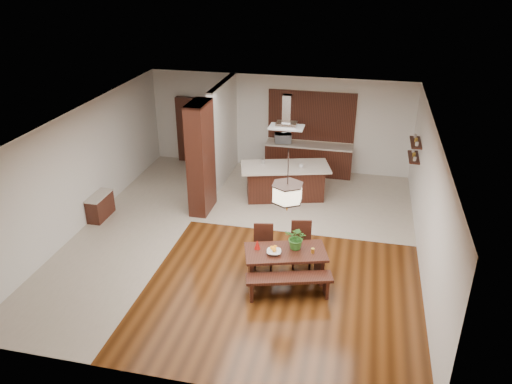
% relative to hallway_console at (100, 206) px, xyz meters
% --- Properties ---
extents(room_shell, '(9.00, 9.04, 2.92)m').
position_rel_hallway_console_xyz_m(room_shell, '(3.81, -0.20, 1.75)').
color(room_shell, '#3A1D0A').
rests_on(room_shell, ground).
extents(tile_hallway, '(2.50, 9.00, 0.01)m').
position_rel_hallway_console_xyz_m(tile_hallway, '(1.06, -0.20, -0.31)').
color(tile_hallway, '#C0B2A0').
rests_on(tile_hallway, ground).
extents(tile_kitchen, '(5.50, 4.00, 0.01)m').
position_rel_hallway_console_xyz_m(tile_kitchen, '(5.06, 2.30, -0.31)').
color(tile_kitchen, '#C0B2A0').
rests_on(tile_kitchen, ground).
extents(soffit_band, '(8.00, 9.00, 0.02)m').
position_rel_hallway_console_xyz_m(soffit_band, '(3.81, -0.20, 2.57)').
color(soffit_band, '#442611').
rests_on(soffit_band, room_shell).
extents(partition_pier, '(0.45, 1.00, 2.90)m').
position_rel_hallway_console_xyz_m(partition_pier, '(2.41, 1.00, 1.14)').
color(partition_pier, black).
rests_on(partition_pier, ground).
extents(partition_stub, '(0.18, 2.40, 2.90)m').
position_rel_hallway_console_xyz_m(partition_stub, '(2.41, 3.10, 1.14)').
color(partition_stub, silver).
rests_on(partition_stub, ground).
extents(hallway_console, '(0.37, 0.88, 0.63)m').
position_rel_hallway_console_xyz_m(hallway_console, '(0.00, 0.00, 0.00)').
color(hallway_console, black).
rests_on(hallway_console, ground).
extents(hallway_doorway, '(1.10, 0.20, 2.10)m').
position_rel_hallway_console_xyz_m(hallway_doorway, '(1.11, 4.20, 0.74)').
color(hallway_doorway, black).
rests_on(hallway_doorway, ground).
extents(rear_counter, '(2.60, 0.62, 0.95)m').
position_rel_hallway_console_xyz_m(rear_counter, '(4.81, 4.00, 0.16)').
color(rear_counter, black).
rests_on(rear_counter, ground).
extents(kitchen_window, '(2.60, 0.08, 1.50)m').
position_rel_hallway_console_xyz_m(kitchen_window, '(4.81, 4.26, 1.44)').
color(kitchen_window, brown).
rests_on(kitchen_window, room_shell).
extents(shelf_lower, '(0.26, 0.90, 0.04)m').
position_rel_hallway_console_xyz_m(shelf_lower, '(7.68, 2.40, 1.08)').
color(shelf_lower, black).
rests_on(shelf_lower, room_shell).
extents(shelf_upper, '(0.26, 0.90, 0.04)m').
position_rel_hallway_console_xyz_m(shelf_upper, '(7.68, 2.40, 1.49)').
color(shelf_upper, black).
rests_on(shelf_upper, room_shell).
extents(dining_table, '(1.81, 1.26, 0.68)m').
position_rel_hallway_console_xyz_m(dining_table, '(5.04, -1.62, 0.19)').
color(dining_table, black).
rests_on(dining_table, ground).
extents(dining_bench, '(1.72, 0.82, 0.47)m').
position_rel_hallway_console_xyz_m(dining_bench, '(5.22, -2.18, -0.08)').
color(dining_bench, black).
rests_on(dining_bench, ground).
extents(dining_chair_left, '(0.49, 0.49, 0.95)m').
position_rel_hallway_console_xyz_m(dining_chair_left, '(4.51, -1.26, 0.16)').
color(dining_chair_left, black).
rests_on(dining_chair_left, ground).
extents(dining_chair_right, '(0.51, 0.51, 0.99)m').
position_rel_hallway_console_xyz_m(dining_chair_right, '(5.29, -1.02, 0.18)').
color(dining_chair_right, black).
rests_on(dining_chair_right, ground).
extents(pendant_lantern, '(0.64, 0.64, 1.31)m').
position_rel_hallway_console_xyz_m(pendant_lantern, '(5.04, -1.62, 1.93)').
color(pendant_lantern, beige).
rests_on(pendant_lantern, room_shell).
extents(foliage_plant, '(0.54, 0.50, 0.50)m').
position_rel_hallway_console_xyz_m(foliage_plant, '(5.24, -1.47, 0.62)').
color(foliage_plant, '#326F25').
rests_on(foliage_plant, dining_table).
extents(fruit_bowl, '(0.33, 0.33, 0.07)m').
position_rel_hallway_console_xyz_m(fruit_bowl, '(4.83, -1.76, 0.40)').
color(fruit_bowl, '#BDAFA5').
rests_on(fruit_bowl, dining_table).
extents(napkin_cone, '(0.17, 0.17, 0.20)m').
position_rel_hallway_console_xyz_m(napkin_cone, '(4.46, -1.65, 0.47)').
color(napkin_cone, '#AA110C').
rests_on(napkin_cone, dining_table).
extents(gold_ornament, '(0.09, 0.09, 0.10)m').
position_rel_hallway_console_xyz_m(gold_ornament, '(5.59, -1.56, 0.42)').
color(gold_ornament, gold).
rests_on(gold_ornament, dining_table).
extents(kitchen_island, '(2.55, 1.64, 0.98)m').
position_rel_hallway_console_xyz_m(kitchen_island, '(4.40, 2.15, 0.19)').
color(kitchen_island, black).
rests_on(kitchen_island, ground).
extents(range_hood, '(0.90, 0.55, 0.87)m').
position_rel_hallway_console_xyz_m(range_hood, '(4.40, 2.15, 2.15)').
color(range_hood, silver).
rests_on(range_hood, room_shell).
extents(island_cup, '(0.13, 0.13, 0.09)m').
position_rel_hallway_console_xyz_m(island_cup, '(4.83, 2.08, 0.71)').
color(island_cup, silver).
rests_on(island_cup, kitchen_island).
extents(microwave, '(0.56, 0.45, 0.27)m').
position_rel_hallway_console_xyz_m(microwave, '(4.01, 3.98, 0.77)').
color(microwave, '#B9BBC1').
rests_on(microwave, rear_counter).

